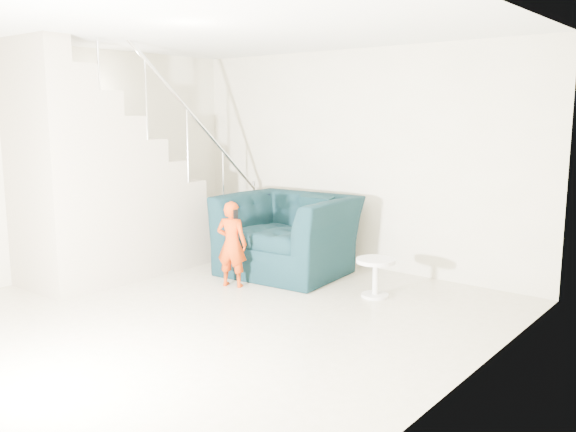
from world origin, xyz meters
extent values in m
plane|color=tan|center=(0.00, 0.00, 0.00)|extent=(5.50, 5.50, 0.00)
plane|color=silver|center=(0.00, 0.00, 2.70)|extent=(5.50, 5.50, 0.00)
plane|color=#C0B89C|center=(0.00, 2.75, 1.35)|extent=(5.00, 0.00, 5.00)
plane|color=#C0B89C|center=(-2.50, 0.00, 1.35)|extent=(0.00, 5.50, 5.50)
plane|color=#C0B89C|center=(2.50, 0.00, 1.35)|extent=(0.00, 5.50, 5.50)
imported|color=black|center=(-0.40, 1.88, 0.47)|extent=(1.56, 1.40, 0.95)
imported|color=#921F04|center=(-0.52, 1.04, 0.48)|extent=(0.41, 0.34, 0.97)
cylinder|color=silver|center=(0.94, 1.69, 0.39)|extent=(0.41, 0.41, 0.04)
cylinder|color=silver|center=(0.94, 1.69, 0.19)|extent=(0.06, 0.06, 0.37)
cylinder|color=silver|center=(0.94, 1.69, 0.02)|extent=(0.29, 0.29, 0.03)
cube|color=#ADA089|center=(-2.00, 2.35, 0.14)|extent=(1.00, 0.30, 0.27)
cube|color=#ADA089|center=(-2.00, 2.05, 0.27)|extent=(1.00, 0.30, 0.54)
cube|color=#ADA089|center=(-2.00, 1.75, 0.41)|extent=(1.00, 0.30, 0.81)
cube|color=#ADA089|center=(-2.00, 1.45, 0.54)|extent=(1.00, 0.30, 1.08)
cube|color=#ADA089|center=(-2.00, 1.15, 0.68)|extent=(1.00, 0.30, 1.35)
cube|color=#ADA089|center=(-2.00, 0.85, 0.81)|extent=(1.00, 0.30, 1.62)
cube|color=#ADA089|center=(-2.00, 0.55, 0.95)|extent=(1.00, 0.30, 1.89)
cube|color=#ADA089|center=(-2.00, 0.25, 1.08)|extent=(1.00, 0.30, 2.16)
cube|color=#ADA089|center=(-2.00, -0.05, 1.22)|extent=(1.00, 0.30, 2.43)
cube|color=#ADA089|center=(-2.00, -0.35, 1.35)|extent=(1.00, 0.30, 2.70)
cylinder|color=silver|center=(-1.50, 1.00, 2.25)|extent=(0.04, 3.03, 2.73)
cylinder|color=silver|center=(-1.50, 2.50, 0.50)|extent=(0.04, 0.04, 1.00)
cube|color=black|center=(-0.17, 2.19, 0.72)|extent=(0.46, 0.22, 0.45)
cube|color=black|center=(-0.99, 1.95, 0.59)|extent=(0.05, 0.52, 0.59)
cube|color=black|center=(-0.41, 0.98, 0.84)|extent=(0.03, 0.05, 0.10)
camera|label=1|loc=(4.11, -3.74, 1.92)|focal=38.00mm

